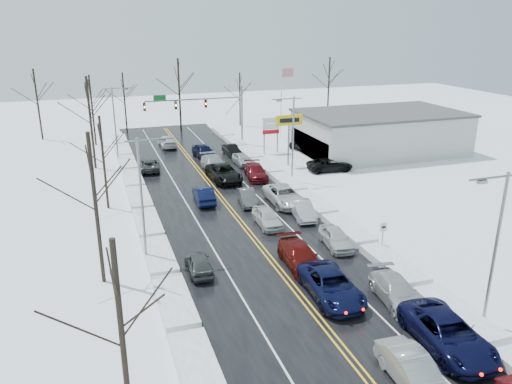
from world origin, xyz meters
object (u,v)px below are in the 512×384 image
object	(u,v)px
flagpole	(282,97)
traffic_signal_mast	(205,107)
tires_plus_sign	(289,124)
oncoming_car_0	(204,202)
dealership_building	(380,132)

from	to	relation	value
flagpole	traffic_signal_mast	bearing A→B (deg)	-170.27
tires_plus_sign	flagpole	world-z (taller)	flagpole
oncoming_car_0	dealership_building	bearing A→B (deg)	-153.18
flagpole	dealership_building	xyz separation A→B (m)	(8.80, -12.00, -3.27)
traffic_signal_mast	dealership_building	distance (m)	23.01
tires_plus_sign	flagpole	distance (m)	14.79
tires_plus_sign	flagpole	size ratio (longest dim) A/B	0.60
tires_plus_sign	oncoming_car_0	distance (m)	16.22
traffic_signal_mast	flagpole	world-z (taller)	flagpole
tires_plus_sign	oncoming_car_0	xyz separation A→B (m)	(-12.34, -9.27, -4.99)
traffic_signal_mast	oncoming_car_0	world-z (taller)	traffic_signal_mast
oncoming_car_0	tires_plus_sign	bearing A→B (deg)	-139.85
tires_plus_sign	oncoming_car_0	world-z (taller)	tires_plus_sign
tires_plus_sign	dealership_building	distance (m)	13.82
traffic_signal_mast	oncoming_car_0	bearing A→B (deg)	-103.95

